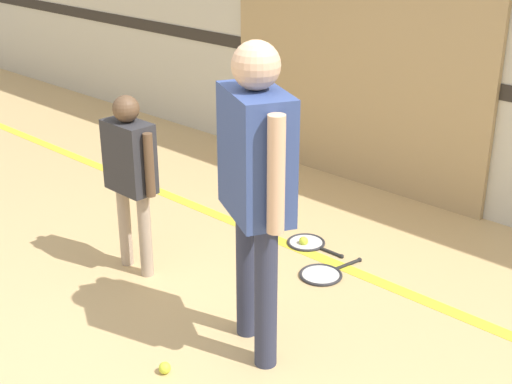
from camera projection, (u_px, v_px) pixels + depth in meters
The scene contains 11 objects.
ground_plane at pixel (219, 356), 3.95m from camera, with size 16.00×16.00×0.00m, color tan.
wall_back at pixel (483, 8), 5.15m from camera, with size 16.00×0.07×3.20m.
wall_panel at pixel (353, 62), 5.99m from camera, with size 2.59×0.05×2.11m.
floor_stripe at pixel (356, 272), 4.81m from camera, with size 14.40×0.10×0.01m.
person_instructor at pixel (256, 171), 3.61m from camera, with size 0.59×0.46×1.73m.
person_student_left at pixel (130, 166), 4.56m from camera, with size 0.46×0.19×1.22m.
racket_spare_on_floor at pixel (308, 243), 5.19m from camera, with size 0.48×0.28×0.03m.
racket_second_spare at pixel (323, 274), 4.77m from camera, with size 0.34×0.54×0.03m.
tennis_ball_near_instructor at pixel (165, 368), 3.80m from camera, with size 0.07×0.07×0.07m, color #CCE038.
tennis_ball_by_spare_racket at pixel (304, 241), 5.17m from camera, with size 0.07×0.07×0.07m, color #CCE038.
tennis_ball_stray_left at pixel (269, 280), 4.65m from camera, with size 0.07×0.07×0.07m, color #CCE038.
Camera 1 is at (2.39, -2.26, 2.38)m, focal length 50.00 mm.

